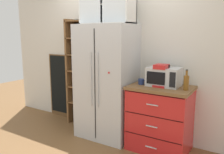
# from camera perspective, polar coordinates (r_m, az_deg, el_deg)

# --- Properties ---
(ground_plane) EXTENTS (10.64, 10.64, 0.00)m
(ground_plane) POSITION_cam_1_polar(r_m,az_deg,el_deg) (3.93, -1.55, -14.26)
(ground_plane) COLOR brown
(wall_back_cream) EXTENTS (4.95, 0.10, 2.55)m
(wall_back_cream) POSITION_cam_1_polar(r_m,az_deg,el_deg) (3.93, 1.58, 5.08)
(wall_back_cream) COLOR silver
(wall_back_cream) RESTS_ON ground
(refrigerator) EXTENTS (0.88, 0.66, 1.80)m
(refrigerator) POSITION_cam_1_polar(r_m,az_deg,el_deg) (3.67, -1.33, -1.23)
(refrigerator) COLOR silver
(refrigerator) RESTS_ON ground
(pantry_shelf_column) EXTENTS (0.49, 0.30, 1.91)m
(pantry_shelf_column) POSITION_cam_1_polar(r_m,az_deg,el_deg) (4.27, -7.53, 1.29)
(pantry_shelf_column) COLOR brown
(pantry_shelf_column) RESTS_ON ground
(counter_cabinet) EXTENTS (0.86, 0.63, 0.93)m
(counter_cabinet) POSITION_cam_1_polar(r_m,az_deg,el_deg) (3.42, 11.74, -9.86)
(counter_cabinet) COLOR red
(counter_cabinet) RESTS_ON ground
(microwave) EXTENTS (0.44, 0.33, 0.26)m
(microwave) POSITION_cam_1_polar(r_m,az_deg,el_deg) (3.30, 12.72, 0.07)
(microwave) COLOR silver
(microwave) RESTS_ON counter_cabinet
(coffee_maker) EXTENTS (0.17, 0.20, 0.31)m
(coffee_maker) POSITION_cam_1_polar(r_m,az_deg,el_deg) (3.27, 12.18, 0.42)
(coffee_maker) COLOR red
(coffee_maker) RESTS_ON counter_cabinet
(mug_navy) EXTENTS (0.12, 0.08, 0.08)m
(mug_navy) POSITION_cam_1_polar(r_m,az_deg,el_deg) (3.36, 7.23, -1.14)
(mug_navy) COLOR navy
(mug_navy) RESTS_ON counter_cabinet
(bottle_amber) EXTENTS (0.07, 0.07, 0.27)m
(bottle_amber) POSITION_cam_1_polar(r_m,az_deg,el_deg) (3.13, 17.87, -0.98)
(bottle_amber) COLOR brown
(bottle_amber) RESTS_ON counter_cabinet
(upper_cabinet) EXTENTS (0.85, 0.32, 0.56)m
(upper_cabinet) POSITION_cam_1_polar(r_m,az_deg,el_deg) (3.66, -1.00, 17.27)
(upper_cabinet) COLOR silver
(upper_cabinet) RESTS_ON refrigerator
(chalkboard_menu) EXTENTS (0.60, 0.04, 1.25)m
(chalkboard_menu) POSITION_cam_1_polar(r_m,az_deg,el_deg) (4.74, -12.35, -2.12)
(chalkboard_menu) COLOR brown
(chalkboard_menu) RESTS_ON ground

